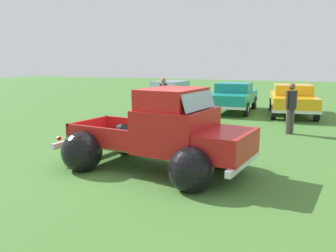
# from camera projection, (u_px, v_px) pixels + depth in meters

# --- Properties ---
(ground_plane) EXTENTS (80.00, 80.00, 0.00)m
(ground_plane) POSITION_uv_depth(u_px,v_px,m) (152.00, 168.00, 8.60)
(ground_plane) COLOR #477A33
(vintage_pickup_truck) EXTENTS (4.81, 3.20, 1.96)m
(vintage_pickup_truck) POSITION_uv_depth(u_px,v_px,m) (166.00, 139.00, 8.28)
(vintage_pickup_truck) COLOR black
(vintage_pickup_truck) RESTS_ON ground
(show_car_0) EXTENTS (2.21, 4.49, 1.43)m
(show_car_0) POSITION_uv_depth(u_px,v_px,m) (169.00, 93.00, 19.56)
(show_car_0) COLOR black
(show_car_0) RESTS_ON ground
(show_car_1) EXTENTS (2.05, 4.50, 1.43)m
(show_car_1) POSITION_uv_depth(u_px,v_px,m) (233.00, 96.00, 18.04)
(show_car_1) COLOR black
(show_car_1) RESTS_ON ground
(show_car_2) EXTENTS (2.54, 4.62, 1.43)m
(show_car_2) POSITION_uv_depth(u_px,v_px,m) (293.00, 99.00, 16.75)
(show_car_2) COLOR black
(show_car_2) RESTS_ON ground
(spectator_0) EXTENTS (0.48, 0.48, 1.77)m
(spectator_0) POSITION_uv_depth(u_px,v_px,m) (291.00, 105.00, 12.48)
(spectator_0) COLOR #4C4742
(spectator_0) RESTS_ON ground
(spectator_1) EXTENTS (0.53, 0.35, 1.59)m
(spectator_1) POSITION_uv_depth(u_px,v_px,m) (176.00, 113.00, 11.33)
(spectator_1) COLOR black
(spectator_1) RESTS_ON ground
(spectator_2) EXTENTS (0.42, 0.54, 1.78)m
(spectator_2) POSITION_uv_depth(u_px,v_px,m) (163.00, 95.00, 16.20)
(spectator_2) COLOR navy
(spectator_2) RESTS_ON ground
(lane_cone_0) EXTENTS (0.36, 0.36, 0.63)m
(lane_cone_0) POSITION_uv_depth(u_px,v_px,m) (81.00, 135.00, 10.92)
(lane_cone_0) COLOR black
(lane_cone_0) RESTS_ON ground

